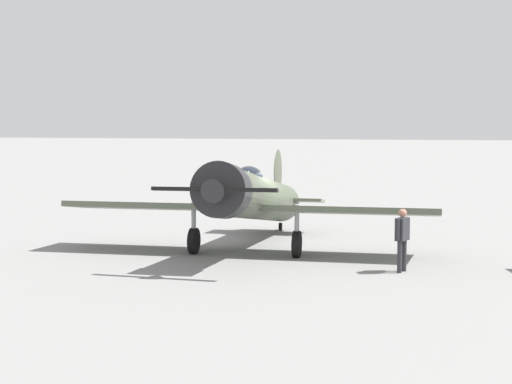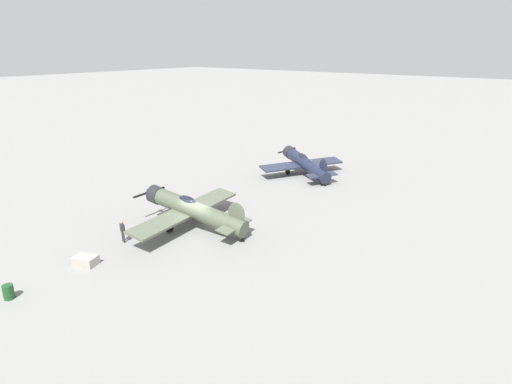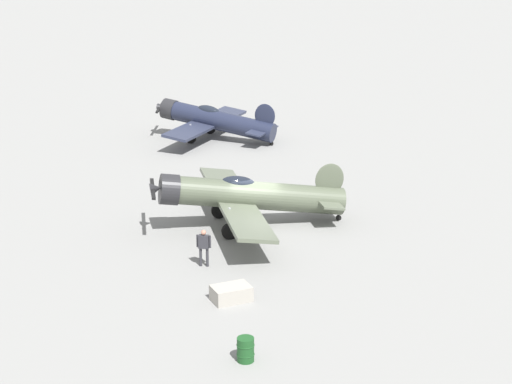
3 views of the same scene
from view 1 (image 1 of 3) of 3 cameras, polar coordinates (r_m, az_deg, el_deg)
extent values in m
plane|color=gray|center=(25.37, 0.00, -4.05)|extent=(400.00, 400.00, 0.00)
cylinder|color=#4C5442|center=(25.17, 0.00, -0.41)|extent=(9.26, 2.34, 2.60)
cylinder|color=#232326|center=(20.93, -2.52, 0.12)|extent=(1.24, 1.62, 1.62)
cone|color=#232326|center=(20.30, -2.99, 0.22)|extent=(0.69, 0.69, 0.70)
cube|color=black|center=(20.15, -3.10, 0.19)|extent=(0.35, 3.40, 0.15)
ellipsoid|color=black|center=(24.24, -0.45, 1.09)|extent=(1.84, 0.94, 0.90)
cube|color=#565E4C|center=(24.14, -0.55, -1.20)|extent=(3.07, 11.72, 0.43)
ellipsoid|color=#4C5442|center=(28.85, 1.61, 1.46)|extent=(1.71, 0.30, 1.86)
cube|color=#565E4C|center=(28.73, 1.53, -0.57)|extent=(1.45, 3.50, 0.25)
cylinder|color=#999BA0|center=(23.35, 2.99, -2.36)|extent=(0.14, 0.14, 1.19)
cylinder|color=black|center=(23.43, 2.98, -3.81)|extent=(0.82, 0.28, 0.80)
cylinder|color=#999BA0|center=(24.07, -4.55, -2.16)|extent=(0.14, 0.14, 1.19)
cylinder|color=black|center=(24.15, -4.54, -3.56)|extent=(0.82, 0.28, 0.80)
cylinder|color=black|center=(29.57, 1.79, -2.51)|extent=(0.29, 0.13, 0.28)
cylinder|color=#2D2D33|center=(21.31, 10.40, -4.67)|extent=(0.13, 0.13, 0.86)
cylinder|color=#2D2D33|center=(21.59, 10.73, -4.56)|extent=(0.13, 0.13, 0.86)
cube|color=#2D2D33|center=(21.34, 10.60, -2.67)|extent=(0.51, 0.36, 0.61)
sphere|color=#B1755F|center=(21.29, 10.62, -1.51)|extent=(0.23, 0.23, 0.23)
cylinder|color=#2D2D33|center=(21.08, 10.28, -2.71)|extent=(0.09, 0.09, 0.57)
cylinder|color=#2D2D33|center=(21.60, 10.91, -2.54)|extent=(0.09, 0.09, 0.57)
camera|label=2|loc=(50.06, 36.20, 15.64)|focal=30.04mm
camera|label=3|loc=(39.43, 78.20, 16.56)|focal=59.69mm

